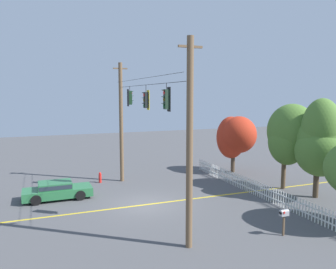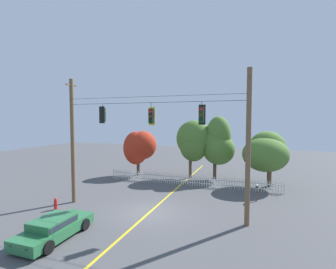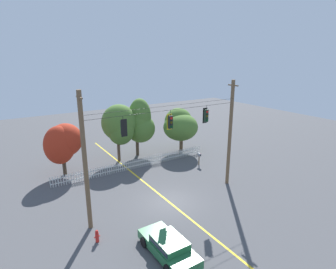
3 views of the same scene
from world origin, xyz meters
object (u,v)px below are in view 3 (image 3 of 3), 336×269
object	(u,v)px
traffic_signal_northbound_primary	(170,122)
autumn_oak_far_east	(140,123)
roadside_mailbox	(199,155)
autumn_maple_near_fence	(63,142)
traffic_signal_northbound_secondary	(123,127)
parked_car	(169,246)
fire_hydrant	(97,236)
autumn_maple_far_west	(180,125)
traffic_signal_southbound_primary	(206,116)
autumn_maple_mid	(120,125)

from	to	relation	value
traffic_signal_northbound_primary	autumn_oak_far_east	world-z (taller)	traffic_signal_northbound_primary
roadside_mailbox	autumn_maple_near_fence	bearing A→B (deg)	157.39
autumn_maple_near_fence	traffic_signal_northbound_primary	bearing A→B (deg)	-60.16
traffic_signal_northbound_secondary	roadside_mailbox	xyz separation A→B (m)	(10.37, 4.78, -5.52)
traffic_signal_northbound_primary	parked_car	size ratio (longest dim) A/B	0.34
autumn_maple_near_fence	parked_car	distance (m)	15.39
autumn_maple_near_fence	autumn_oak_far_east	world-z (taller)	autumn_oak_far_east
autumn_maple_near_fence	roadside_mailbox	xyz separation A→B (m)	(12.37, -5.15, -2.15)
fire_hydrant	autumn_oak_far_east	bearing A→B (deg)	53.11
traffic_signal_northbound_primary	parked_car	bearing A→B (deg)	-123.62
traffic_signal_northbound_secondary	autumn_maple_far_west	distance (m)	15.05
autumn_maple_near_fence	roadside_mailbox	world-z (taller)	autumn_maple_near_fence
parked_car	traffic_signal_northbound_primary	bearing A→B (deg)	56.38
traffic_signal_northbound_secondary	parked_car	distance (m)	7.83
traffic_signal_southbound_primary	roadside_mailbox	world-z (taller)	traffic_signal_southbound_primary
parked_car	fire_hydrant	size ratio (longest dim) A/B	5.29
traffic_signal_southbound_primary	autumn_maple_mid	bearing A→B (deg)	105.84
traffic_signal_northbound_primary	autumn_maple_near_fence	world-z (taller)	traffic_signal_northbound_primary
parked_car	fire_hydrant	distance (m)	4.58
traffic_signal_southbound_primary	fire_hydrant	world-z (taller)	traffic_signal_southbound_primary
autumn_maple_mid	autumn_maple_far_west	size ratio (longest dim) A/B	1.20
traffic_signal_southbound_primary	autumn_maple_near_fence	bearing A→B (deg)	132.37
parked_car	roadside_mailbox	world-z (taller)	roadside_mailbox
traffic_signal_northbound_secondary	autumn_oak_far_east	distance (m)	12.91
autumn_oak_far_east	roadside_mailbox	bearing A→B (deg)	-57.49
parked_car	roadside_mailbox	xyz separation A→B (m)	(10.06, 9.84, 0.45)
autumn_oak_far_east	roadside_mailbox	distance (m)	7.59
traffic_signal_northbound_secondary	autumn_oak_far_east	bearing A→B (deg)	58.63
fire_hydrant	roadside_mailbox	world-z (taller)	roadside_mailbox
autumn_maple_near_fence	fire_hydrant	xyz separation A→B (m)	(-0.80, -11.63, -2.81)
traffic_signal_northbound_secondary	traffic_signal_northbound_primary	bearing A→B (deg)	0.29
fire_hydrant	roadside_mailbox	bearing A→B (deg)	26.21
traffic_signal_southbound_primary	roadside_mailbox	size ratio (longest dim) A/B	1.09
traffic_signal_southbound_primary	autumn_maple_far_west	xyz separation A→B (m)	(4.12, 9.50, -3.33)
traffic_signal_southbound_primary	fire_hydrant	bearing A→B (deg)	-170.07
traffic_signal_southbound_primary	parked_car	bearing A→B (deg)	-142.96
autumn_oak_far_east	traffic_signal_southbound_primary	bearing A→B (deg)	-87.42
autumn_maple_near_fence	autumn_maple_far_west	xyz separation A→B (m)	(13.16, -0.41, 0.01)
parked_car	autumn_maple_near_fence	bearing A→B (deg)	98.75
autumn_maple_far_west	fire_hydrant	distance (m)	18.13
traffic_signal_southbound_primary	autumn_oak_far_east	world-z (taller)	traffic_signal_southbound_primary
autumn_oak_far_east	parked_car	bearing A→B (deg)	-111.55
traffic_signal_northbound_secondary	autumn_maple_mid	distance (m)	11.61
autumn_oak_far_east	fire_hydrant	bearing A→B (deg)	-126.89
autumn_oak_far_east	parked_car	distance (m)	17.30
traffic_signal_northbound_secondary	autumn_maple_near_fence	distance (m)	10.67
traffic_signal_northbound_primary	autumn_maple_mid	world-z (taller)	traffic_signal_northbound_primary
autumn_maple_near_fence	autumn_maple_far_west	world-z (taller)	autumn_maple_far_west
traffic_signal_northbound_primary	autumn_maple_far_west	xyz separation A→B (m)	(7.47, 9.50, -3.25)
autumn_maple_mid	roadside_mailbox	distance (m)	9.04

